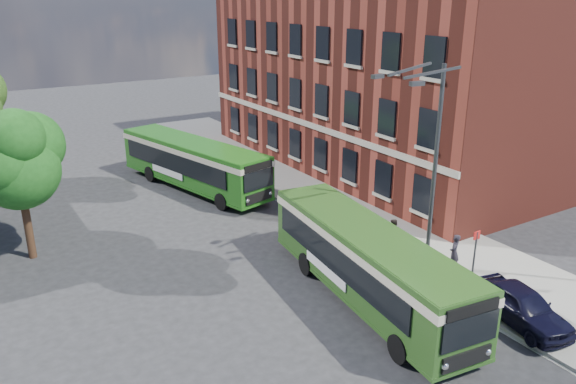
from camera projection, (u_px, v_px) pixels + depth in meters
ground at (304, 280)px, 24.08m from camera, size 120.00×120.00×0.00m
pavement at (328, 195)px, 33.93m from camera, size 6.00×48.00×0.15m
kerb_line at (285, 205)px, 32.44m from camera, size 0.12×48.00×0.01m
brick_office at (379, 65)px, 38.29m from camera, size 12.10×26.00×14.20m
street_lamp at (429, 167)px, 23.27m from camera, size 2.96×2.38×9.00m
bus_stop_sign at (475, 254)px, 22.99m from camera, size 0.35×0.08×2.52m
bus_front at (367, 258)px, 21.92m from camera, size 3.88×11.76×3.02m
bus_rear at (193, 160)px, 34.69m from camera, size 5.31×12.25×3.02m
parked_car at (522, 306)px, 20.47m from camera, size 2.42×4.32×1.39m
pedestrian_a at (454, 252)px, 24.36m from camera, size 0.72×0.63×1.66m
pedestrian_b at (392, 235)px, 26.18m from camera, size 0.79×0.63×1.58m
tree_left at (18, 158)px, 24.49m from camera, size 4.20×4.00×7.10m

